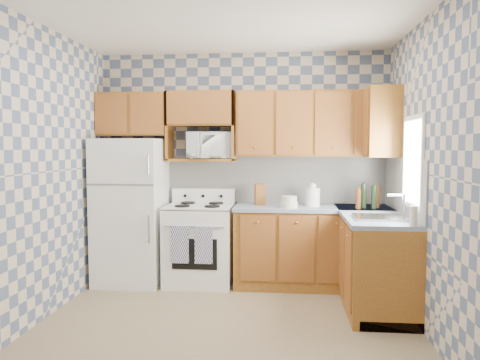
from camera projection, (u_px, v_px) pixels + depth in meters
The scene contains 30 objects.
floor at pixel (226, 327), 4.14m from camera, with size 3.40×3.40×0.00m, color #79684A.
back_wall at pixel (243, 167), 5.63m from camera, with size 3.40×0.02×2.70m, color slate.
right_wall at pixel (429, 176), 3.87m from camera, with size 0.02×3.20×2.70m, color slate.
backsplash_back at pixel (276, 179), 5.59m from camera, with size 2.60×0.01×0.56m, color silver.
backsplash_right at pixel (403, 186), 4.68m from camera, with size 0.01×1.60×0.56m, color silver.
refrigerator at pixel (131, 211), 5.44m from camera, with size 0.75×0.70×1.68m, color white.
stove_body at pixel (200, 245), 5.42m from camera, with size 0.76×0.65×0.90m, color white.
cooktop at pixel (200, 206), 5.38m from camera, with size 0.76×0.65×0.03m, color silver.
backguard at pixel (204, 196), 5.65m from camera, with size 0.76×0.08×0.17m, color white.
dish_towel_left at pixel (180, 245), 5.08m from camera, with size 0.19×0.03×0.41m, color navy.
dish_towel_right at pixel (204, 245), 5.06m from camera, with size 0.19×0.03×0.41m, color navy.
base_cabinets_back at pixel (312, 248), 5.32m from camera, with size 1.75×0.60×0.88m, color brown.
base_cabinets_right at pixel (372, 260), 4.76m from camera, with size 0.60×1.60×0.88m, color brown.
countertop_back at pixel (313, 208), 5.28m from camera, with size 1.77×0.63×0.04m, color slate.
countertop_right at pixel (373, 215), 4.73m from camera, with size 0.63×1.60×0.04m, color slate.
upper_cabinets_back at pixel (313, 124), 5.35m from camera, with size 1.75×0.33×0.74m, color brown.
upper_cabinets_fridge at pixel (133, 115), 5.55m from camera, with size 0.82×0.33×0.50m, color brown.
upper_cabinets_right at pixel (380, 123), 5.10m from camera, with size 0.33×0.70×0.74m, color brown.
microwave_shelf at pixel (202, 160), 5.50m from camera, with size 0.80×0.33×0.03m, color brown.
microwave at pixel (210, 145), 5.50m from camera, with size 0.56×0.38×0.31m, color white.
sink at pixel (380, 218), 4.38m from camera, with size 0.48×0.40×0.03m, color #B7B7BC.
window at pixel (413, 162), 4.32m from camera, with size 0.02×0.66×0.86m, color silver.
bottle_0 at pixel (364, 196), 5.10m from camera, with size 0.06×0.06×0.27m, color black.
bottle_1 at pixel (374, 197), 5.03m from camera, with size 0.06×0.06×0.25m, color black.
bottle_2 at pixel (377, 197), 5.13m from camera, with size 0.06×0.06×0.23m, color #4E2A13.
bottle_3 at pixel (358, 199), 5.03m from camera, with size 0.06×0.06×0.22m, color #4E2A13.
knife_block at pixel (260, 194), 5.40m from camera, with size 0.11×0.11×0.24m, color brown.
electric_kettle at pixel (313, 197), 5.29m from camera, with size 0.16×0.16×0.20m, color white.
food_containers at pixel (289, 202), 5.14m from camera, with size 0.19×0.19×0.13m, color beige, non-canonical shape.
soap_bottle at pixel (414, 216), 3.96m from camera, with size 0.06×0.06×0.17m, color beige.
Camera 1 is at (0.52, -4.00, 1.59)m, focal length 35.00 mm.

